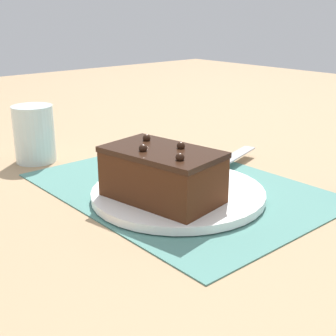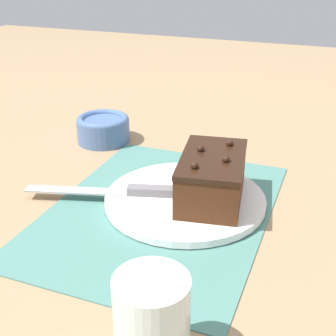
# 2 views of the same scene
# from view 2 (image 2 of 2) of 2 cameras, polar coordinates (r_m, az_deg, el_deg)

# --- Properties ---
(ground_plane) EXTENTS (3.00, 3.00, 0.00)m
(ground_plane) POSITION_cam_2_polar(r_m,az_deg,el_deg) (0.76, -1.00, -5.22)
(ground_plane) COLOR #9E7F5B
(placemat_woven) EXTENTS (0.46, 0.34, 0.00)m
(placemat_woven) POSITION_cam_2_polar(r_m,az_deg,el_deg) (0.76, -1.00, -5.09)
(placemat_woven) COLOR slate
(placemat_woven) RESTS_ON ground_plane
(cake_plate) EXTENTS (0.26, 0.26, 0.01)m
(cake_plate) POSITION_cam_2_polar(r_m,az_deg,el_deg) (0.77, 2.09, -3.84)
(cake_plate) COLOR white
(cake_plate) RESTS_ON placemat_woven
(chocolate_cake) EXTENTS (0.18, 0.13, 0.08)m
(chocolate_cake) POSITION_cam_2_polar(r_m,az_deg,el_deg) (0.75, 5.39, -1.10)
(chocolate_cake) COLOR #472614
(chocolate_cake) RESTS_ON cake_plate
(serving_knife) EXTENTS (0.09, 0.25, 0.01)m
(serving_knife) POSITION_cam_2_polar(r_m,az_deg,el_deg) (0.78, -5.07, -2.78)
(serving_knife) COLOR slate
(serving_knife) RESTS_ON cake_plate
(drinking_glass) EXTENTS (0.08, 0.08, 0.11)m
(drinking_glass) POSITION_cam_2_polar(r_m,az_deg,el_deg) (0.48, -1.97, -18.46)
(drinking_glass) COLOR silver
(drinking_glass) RESTS_ON ground_plane
(small_bowl) EXTENTS (0.11, 0.11, 0.06)m
(small_bowl) POSITION_cam_2_polar(r_m,az_deg,el_deg) (1.03, -7.90, 4.85)
(small_bowl) COLOR #4C6B9E
(small_bowl) RESTS_ON ground_plane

